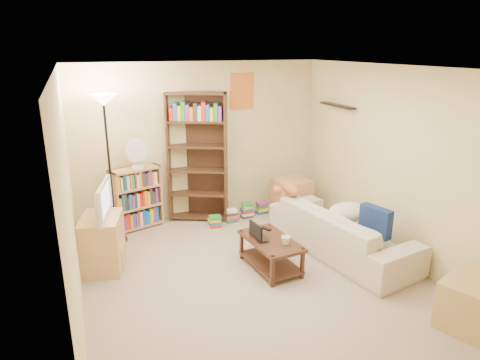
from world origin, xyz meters
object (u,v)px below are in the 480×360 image
object	(u,v)px
tall_bookshelf	(198,154)
tabby_cat	(288,189)
laptop	(265,237)
tv_stand	(103,243)
end_cabinet	(471,304)
television	(98,200)
side_table	(291,197)
short_bookshelf	(137,198)
desk_fan	(137,153)
sofa	(341,231)
floor_lamp	(106,127)
coffee_table	(271,250)
mug	(286,240)

from	to	relation	value
tall_bookshelf	tabby_cat	bearing A→B (deg)	-22.81
laptop	tall_bookshelf	distance (m)	2.00
tv_stand	end_cabinet	bearing A→B (deg)	-23.65
television	tall_bookshelf	xyz separation A→B (m)	(1.59, 1.15, 0.17)
laptop	side_table	bearing A→B (deg)	-35.95
side_table	short_bookshelf	bearing A→B (deg)	171.13
tabby_cat	short_bookshelf	size ratio (longest dim) A/B	0.53
desk_fan	end_cabinet	world-z (taller)	desk_fan
laptop	side_table	xyz separation A→B (m)	(1.16, 1.47, -0.10)
tv_stand	end_cabinet	xyz separation A→B (m)	(3.35, -2.58, -0.10)
television	tabby_cat	bearing A→B (deg)	-75.05
short_bookshelf	laptop	bearing A→B (deg)	-71.55
side_table	tall_bookshelf	bearing A→B (deg)	165.37
laptop	short_bookshelf	distance (m)	2.28
sofa	floor_lamp	bearing A→B (deg)	52.46
coffee_table	floor_lamp	bearing A→B (deg)	133.47
sofa	tv_stand	size ratio (longest dim) A/B	3.28
side_table	tv_stand	bearing A→B (deg)	-166.07
desk_fan	sofa	bearing A→B (deg)	-37.44
sofa	tv_stand	world-z (taller)	tv_stand
sofa	desk_fan	xyz separation A→B (m)	(-2.40, 1.84, 0.88)
tv_stand	coffee_table	bearing A→B (deg)	-7.54
tv_stand	television	size ratio (longest dim) A/B	0.92
coffee_table	end_cabinet	xyz separation A→B (m)	(1.38, -1.80, -0.00)
tv_stand	laptop	bearing A→B (deg)	-6.15
short_bookshelf	side_table	size ratio (longest dim) A/B	1.56
laptop	end_cabinet	size ratio (longest dim) A/B	0.49
short_bookshelf	desk_fan	bearing A→B (deg)	-57.66
sofa	end_cabinet	size ratio (longest dim) A/B	3.79
tabby_cat	desk_fan	size ratio (longest dim) A/B	1.12
sofa	television	world-z (taller)	television
desk_fan	floor_lamp	world-z (taller)	floor_lamp
coffee_table	desk_fan	bearing A→B (deg)	119.66
tabby_cat	tall_bookshelf	bearing A→B (deg)	133.21
side_table	laptop	bearing A→B (deg)	-128.36
tabby_cat	side_table	size ratio (longest dim) A/B	0.82
tall_bookshelf	end_cabinet	distance (m)	4.21
television	floor_lamp	distance (m)	1.10
television	desk_fan	world-z (taller)	desk_fan
television	short_bookshelf	xyz separation A→B (m)	(0.60, 1.15, -0.44)
tall_bookshelf	television	bearing A→B (deg)	-120.05
coffee_table	short_bookshelf	size ratio (longest dim) A/B	0.98
tabby_cat	television	xyz separation A→B (m)	(-2.63, -0.05, 0.20)
sofa	television	bearing A→B (deg)	66.66
mug	desk_fan	xyz separation A→B (m)	(-1.43, 2.07, 0.74)
sofa	coffee_table	xyz separation A→B (m)	(-1.08, -0.04, -0.06)
tabby_cat	laptop	bearing A→B (deg)	-133.40
coffee_table	end_cabinet	distance (m)	2.27
end_cabinet	side_table	bearing A→B (deg)	94.61
laptop	television	world-z (taller)	television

